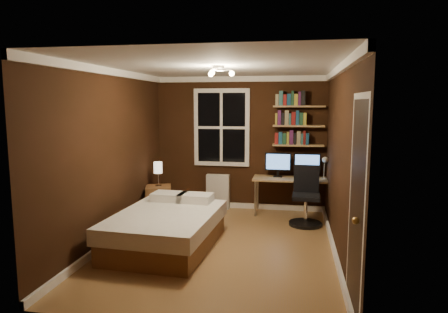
% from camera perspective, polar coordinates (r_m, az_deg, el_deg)
% --- Properties ---
extents(floor, '(4.20, 4.20, 0.00)m').
position_cam_1_polar(floor, '(5.81, -0.59, -12.61)').
color(floor, olive).
rests_on(floor, ground).
extents(wall_back, '(3.20, 0.04, 2.50)m').
position_cam_1_polar(wall_back, '(7.56, 2.32, 1.88)').
color(wall_back, black).
rests_on(wall_back, ground).
extents(wall_left, '(0.04, 4.20, 2.50)m').
position_cam_1_polar(wall_left, '(6.01, -15.79, 0.07)').
color(wall_left, black).
rests_on(wall_left, ground).
extents(wall_right, '(0.04, 4.20, 2.50)m').
position_cam_1_polar(wall_right, '(5.45, 16.18, -0.71)').
color(wall_right, black).
rests_on(wall_right, ground).
extents(ceiling, '(3.20, 4.20, 0.02)m').
position_cam_1_polar(ceiling, '(5.47, -0.63, 12.76)').
color(ceiling, white).
rests_on(ceiling, wall_back).
extents(window, '(1.06, 0.06, 1.46)m').
position_cam_1_polar(window, '(7.56, -0.34, 4.16)').
color(window, white).
rests_on(window, wall_back).
extents(door, '(0.03, 0.82, 2.05)m').
position_cam_1_polar(door, '(3.98, 18.27, -7.15)').
color(door, black).
rests_on(door, ground).
extents(door_knob, '(0.06, 0.06, 0.06)m').
position_cam_1_polar(door_knob, '(3.69, 18.30, -8.70)').
color(door_knob, '#BB9346').
rests_on(door_knob, door).
extents(ceiling_fixture, '(0.44, 0.44, 0.18)m').
position_cam_1_polar(ceiling_fixture, '(5.37, -0.83, 11.78)').
color(ceiling_fixture, beige).
rests_on(ceiling_fixture, ceiling).
extents(bookshelf_lower, '(0.92, 0.22, 0.03)m').
position_cam_1_polar(bookshelf_lower, '(7.38, 10.53, 1.60)').
color(bookshelf_lower, tan).
rests_on(bookshelf_lower, wall_back).
extents(books_row_lower, '(0.60, 0.16, 0.23)m').
position_cam_1_polar(books_row_lower, '(7.37, 10.56, 2.61)').
color(books_row_lower, maroon).
rests_on(books_row_lower, bookshelf_lower).
extents(bookshelf_middle, '(0.92, 0.22, 0.03)m').
position_cam_1_polar(bookshelf_middle, '(7.35, 10.60, 4.32)').
color(bookshelf_middle, tan).
rests_on(bookshelf_middle, wall_back).
extents(books_row_middle, '(0.54, 0.16, 0.23)m').
position_cam_1_polar(books_row_middle, '(7.34, 10.63, 5.33)').
color(books_row_middle, navy).
rests_on(books_row_middle, bookshelf_middle).
extents(bookshelf_upper, '(0.92, 0.22, 0.03)m').
position_cam_1_polar(bookshelf_upper, '(7.34, 10.67, 7.05)').
color(bookshelf_upper, tan).
rests_on(bookshelf_upper, wall_back).
extents(books_row_upper, '(0.48, 0.16, 0.23)m').
position_cam_1_polar(books_row_upper, '(7.34, 10.70, 8.06)').
color(books_row_upper, '#224F32').
rests_on(books_row_upper, bookshelf_upper).
extents(bed, '(1.43, 1.91, 0.62)m').
position_cam_1_polar(bed, '(5.74, -8.19, -10.14)').
color(bed, brown).
rests_on(bed, ground).
extents(nightstand, '(0.55, 0.55, 0.55)m').
position_cam_1_polar(nightstand, '(7.25, -9.31, -6.31)').
color(nightstand, brown).
rests_on(nightstand, ground).
extents(bedside_lamp, '(0.15, 0.15, 0.44)m').
position_cam_1_polar(bedside_lamp, '(7.15, -9.40, -2.49)').
color(bedside_lamp, '#F4E7CF').
rests_on(bedside_lamp, nightstand).
extents(radiator, '(0.44, 0.15, 0.66)m').
position_cam_1_polar(radiator, '(7.66, -0.85, -5.02)').
color(radiator, silver).
rests_on(radiator, ground).
extents(desk, '(1.41, 0.53, 0.67)m').
position_cam_1_polar(desk, '(7.31, 9.74, -3.53)').
color(desk, tan).
rests_on(desk, ground).
extents(monitor_left, '(0.48, 0.12, 0.45)m').
position_cam_1_polar(monitor_left, '(7.34, 7.72, -1.18)').
color(monitor_left, black).
rests_on(monitor_left, desk).
extents(monitor_right, '(0.48, 0.12, 0.45)m').
position_cam_1_polar(monitor_right, '(7.34, 11.78, -1.27)').
color(monitor_right, black).
rests_on(monitor_right, desk).
extents(desk_lamp, '(0.14, 0.32, 0.44)m').
position_cam_1_polar(desk_lamp, '(7.20, 14.18, -1.54)').
color(desk_lamp, silver).
rests_on(desk_lamp, desk).
extents(office_chair, '(0.54, 0.54, 0.98)m').
position_cam_1_polar(office_chair, '(6.80, 11.60, -6.48)').
color(office_chair, black).
rests_on(office_chair, ground).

